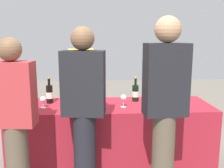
% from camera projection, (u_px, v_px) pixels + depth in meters
% --- Properties ---
extents(ground_plane, '(12.00, 12.00, 0.00)m').
position_uv_depth(ground_plane, '(112.00, 163.00, 3.22)').
color(ground_plane, slate).
extents(tasting_table, '(2.36, 0.75, 0.75)m').
position_uv_depth(tasting_table, '(112.00, 134.00, 3.15)').
color(tasting_table, maroon).
rests_on(tasting_table, ground_plane).
extents(wine_bottle_0, '(0.08, 0.08, 0.32)m').
position_uv_depth(wine_bottle_0, '(49.00, 94.00, 3.14)').
color(wine_bottle_0, black).
rests_on(wine_bottle_0, tasting_table).
extents(wine_bottle_1, '(0.08, 0.08, 0.32)m').
position_uv_depth(wine_bottle_1, '(88.00, 92.00, 3.21)').
color(wine_bottle_1, black).
rests_on(wine_bottle_1, tasting_table).
extents(wine_bottle_2, '(0.07, 0.07, 0.33)m').
position_uv_depth(wine_bottle_2, '(96.00, 92.00, 3.22)').
color(wine_bottle_2, black).
rests_on(wine_bottle_2, tasting_table).
extents(wine_bottle_3, '(0.08, 0.08, 0.31)m').
position_uv_depth(wine_bottle_3, '(135.00, 93.00, 3.23)').
color(wine_bottle_3, black).
rests_on(wine_bottle_3, tasting_table).
extents(wine_bottle_4, '(0.07, 0.07, 0.29)m').
position_uv_depth(wine_bottle_4, '(160.00, 92.00, 3.27)').
color(wine_bottle_4, black).
rests_on(wine_bottle_4, tasting_table).
extents(wine_bottle_5, '(0.08, 0.08, 0.33)m').
position_uv_depth(wine_bottle_5, '(175.00, 91.00, 3.25)').
color(wine_bottle_5, black).
rests_on(wine_bottle_5, tasting_table).
extents(wine_glass_0, '(0.07, 0.07, 0.13)m').
position_uv_depth(wine_glass_0, '(43.00, 100.00, 2.93)').
color(wine_glass_0, silver).
rests_on(wine_glass_0, tasting_table).
extents(wine_glass_1, '(0.08, 0.08, 0.15)m').
position_uv_depth(wine_glass_1, '(71.00, 100.00, 2.88)').
color(wine_glass_1, silver).
rests_on(wine_glass_1, tasting_table).
extents(wine_glass_2, '(0.07, 0.07, 0.14)m').
position_uv_depth(wine_glass_2, '(87.00, 98.00, 2.98)').
color(wine_glass_2, silver).
rests_on(wine_glass_2, tasting_table).
extents(wine_glass_3, '(0.07, 0.07, 0.15)m').
position_uv_depth(wine_glass_3, '(123.00, 98.00, 2.96)').
color(wine_glass_3, silver).
rests_on(wine_glass_3, tasting_table).
extents(wine_glass_4, '(0.07, 0.07, 0.15)m').
position_uv_depth(wine_glass_4, '(186.00, 98.00, 2.93)').
color(wine_glass_4, silver).
rests_on(wine_glass_4, tasting_table).
extents(server_pouring, '(0.35, 0.21, 1.59)m').
position_uv_depth(server_pouring, '(81.00, 85.00, 3.64)').
color(server_pouring, '#3F3351').
rests_on(server_pouring, ground_plane).
extents(guest_0, '(0.39, 0.23, 1.55)m').
position_uv_depth(guest_0, '(15.00, 117.00, 2.31)').
color(guest_0, brown).
rests_on(guest_0, ground_plane).
extents(guest_1, '(0.43, 0.27, 1.65)m').
position_uv_depth(guest_1, '(84.00, 107.00, 2.47)').
color(guest_1, black).
rests_on(guest_1, ground_plane).
extents(guest_2, '(0.40, 0.24, 1.73)m').
position_uv_depth(guest_2, '(165.00, 104.00, 2.32)').
color(guest_2, brown).
rests_on(guest_2, ground_plane).
extents(menu_board, '(0.62, 0.17, 0.94)m').
position_uv_depth(menu_board, '(166.00, 104.00, 4.18)').
color(menu_board, white).
rests_on(menu_board, ground_plane).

